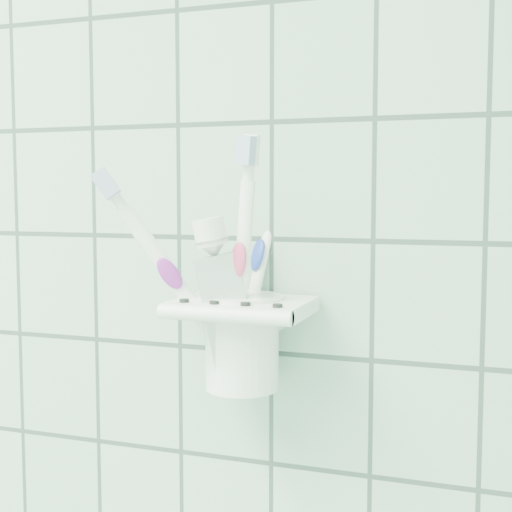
{
  "coord_description": "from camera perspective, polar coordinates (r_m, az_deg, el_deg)",
  "views": [
    {
      "loc": [
        0.87,
        0.57,
        1.4
      ],
      "look_at": [
        0.68,
        1.1,
        1.35
      ],
      "focal_mm": 50.0,
      "sensor_mm": 36.0,
      "label": 1
    }
  ],
  "objects": [
    {
      "name": "toothbrush_orange",
      "position": [
        0.62,
        -1.81,
        -0.17
      ],
      "size": [
        0.04,
        0.03,
        0.22
      ],
      "rotation": [
        0.07,
        0.14,
        -0.26
      ],
      "color": "white",
      "rests_on": "cup"
    },
    {
      "name": "holder_bracket",
      "position": [
        0.63,
        -1.03,
        -4.22
      ],
      "size": [
        0.12,
        0.1,
        0.04
      ],
      "color": "white",
      "rests_on": "wall_back"
    },
    {
      "name": "toothpaste_tube",
      "position": [
        0.61,
        -1.26,
        -2.54
      ],
      "size": [
        0.06,
        0.04,
        0.15
      ],
      "rotation": [
        0.0,
        -0.2,
        0.4
      ],
      "color": "silver",
      "rests_on": "cup"
    },
    {
      "name": "cup",
      "position": [
        0.64,
        -1.13,
        -6.54
      ],
      "size": [
        0.07,
        0.07,
        0.08
      ],
      "color": "white",
      "rests_on": "holder_bracket"
    },
    {
      "name": "toothbrush_blue",
      "position": [
        0.64,
        -1.64,
        0.1
      ],
      "size": [
        0.04,
        0.07,
        0.22
      ],
      "rotation": [
        -0.33,
        -0.04,
        -0.52
      ],
      "color": "white",
      "rests_on": "cup"
    },
    {
      "name": "toothbrush_pink",
      "position": [
        0.64,
        -1.19,
        0.29
      ],
      "size": [
        0.11,
        0.06,
        0.21
      ],
      "rotation": [
        -0.02,
        -0.6,
        0.47
      ],
      "color": "white",
      "rests_on": "cup"
    }
  ]
}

